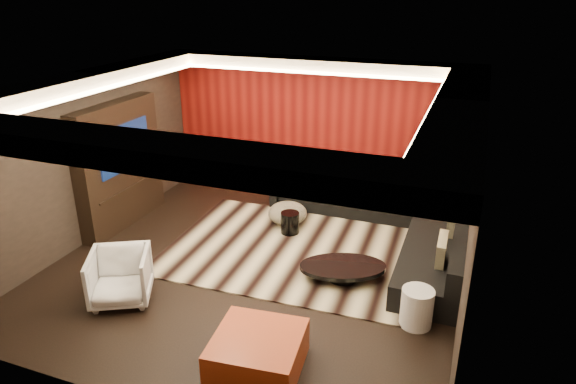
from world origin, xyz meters
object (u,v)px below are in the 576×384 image
at_px(orange_ottoman, 258,353).
at_px(sectional_sofa, 391,219).
at_px(drum_stool, 290,223).
at_px(white_side_table, 417,307).
at_px(armchair, 120,277).
at_px(coffee_table, 343,271).

relative_size(orange_ottoman, sectional_sofa, 0.27).
height_order(drum_stool, white_side_table, white_side_table).
bearing_deg(orange_ottoman, white_side_table, 42.93).
bearing_deg(white_side_table, armchair, -167.47).
xyz_separation_m(drum_stool, white_side_table, (2.40, -1.84, 0.05)).
xyz_separation_m(orange_ottoman, armchair, (-2.30, 0.59, 0.15)).
bearing_deg(sectional_sofa, armchair, -132.78).
bearing_deg(armchair, orange_ottoman, -42.38).
relative_size(white_side_table, sectional_sofa, 0.14).
bearing_deg(orange_ottoman, drum_stool, 104.28).
distance_m(white_side_table, orange_ottoman, 2.13).
bearing_deg(drum_stool, white_side_table, -37.49).
bearing_deg(armchair, white_side_table, -15.37).
bearing_deg(orange_ottoman, coffee_table, 79.49).
height_order(orange_ottoman, sectional_sofa, sectional_sofa).
distance_m(drum_stool, armchair, 3.07).
height_order(coffee_table, armchair, armchair).
height_order(drum_stool, armchair, armchair).
distance_m(coffee_table, orange_ottoman, 2.22).
xyz_separation_m(coffee_table, drum_stool, (-1.24, 1.11, 0.08)).
distance_m(drum_stool, white_side_table, 3.02).
xyz_separation_m(white_side_table, orange_ottoman, (-1.56, -1.45, -0.04)).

